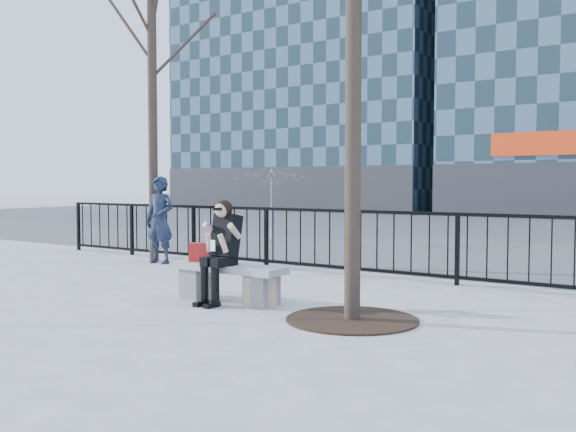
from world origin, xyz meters
The scene contains 12 objects.
ground centered at (0.00, 0.00, 0.00)m, with size 120.00×120.00×0.00m, color gray.
street_surface centered at (0.00, 15.00, 0.00)m, with size 60.00×23.00×0.01m, color #474747.
railing centered at (0.00, 3.00, 0.55)m, with size 14.00×0.06×1.10m.
building_left centered at (-15.00, 27.00, 11.30)m, with size 16.20×10.20×22.60m.
tree_left centered at (-4.00, 2.50, 4.86)m, with size 2.80×2.80×6.50m.
tree_grate centered at (1.90, -0.10, 0.01)m, with size 1.50×1.50×0.02m, color black.
bench_main centered at (0.00, 0.00, 0.30)m, with size 1.65×0.46×0.49m.
seated_woman centered at (0.00, -0.16, 0.67)m, with size 0.50×0.64×1.34m.
handbag centered at (-0.49, 0.02, 0.62)m, with size 0.31×0.14×0.25m, color #B11915.
shopping_bag centered at (0.58, -0.07, 0.19)m, with size 0.40×0.15×0.38m, color beige.
standing_man centered at (-3.64, 2.31, 0.84)m, with size 0.61×0.40×1.68m, color black.
vendor_umbrella centered at (-4.38, 6.90, 0.97)m, with size 2.12×2.17×1.95m, color yellow.
Camera 1 is at (5.37, -6.41, 1.56)m, focal length 40.00 mm.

